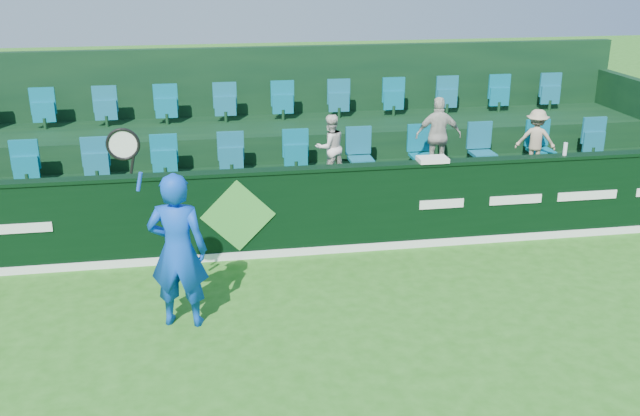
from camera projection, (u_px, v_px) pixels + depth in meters
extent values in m
cube|color=black|center=(238.00, 216.00, 10.52)|extent=(16.00, 0.20, 1.30)
cube|color=black|center=(236.00, 173.00, 10.28)|extent=(16.00, 0.24, 0.05)
cube|color=white|center=(240.00, 256.00, 10.61)|extent=(16.00, 0.02, 0.12)
cube|color=green|center=(238.00, 216.00, 10.39)|extent=(1.10, 0.02, 1.10)
cube|color=white|center=(15.00, 229.00, 9.91)|extent=(1.00, 0.01, 0.14)
cube|color=white|center=(442.00, 204.00, 10.88)|extent=(0.70, 0.01, 0.14)
cube|color=white|center=(516.00, 200.00, 11.06)|extent=(0.85, 0.01, 0.14)
cube|color=white|center=(587.00, 196.00, 11.25)|extent=(1.00, 0.01, 0.14)
cube|color=black|center=(235.00, 207.00, 11.62)|extent=(16.00, 2.00, 0.80)
cube|color=black|center=(228.00, 160.00, 13.30)|extent=(16.00, 1.80, 1.30)
cube|color=black|center=(225.00, 115.00, 14.00)|extent=(16.00, 0.20, 2.60)
cube|color=#14607A|center=(231.00, 159.00, 11.75)|extent=(13.50, 0.50, 0.60)
cube|color=#14607A|center=(225.00, 107.00, 13.25)|extent=(13.50, 0.50, 0.60)
imported|color=#0B42C2|center=(178.00, 251.00, 8.51)|extent=(0.79, 0.60, 1.94)
cylinder|color=#143FBF|center=(139.00, 182.00, 8.05)|extent=(0.09, 0.04, 0.22)
cylinder|color=black|center=(132.00, 165.00, 7.97)|extent=(0.08, 0.03, 0.20)
torus|color=black|center=(123.00, 144.00, 7.88)|extent=(0.45, 0.04, 0.45)
cylinder|color=silver|center=(123.00, 144.00, 7.88)|extent=(0.37, 0.01, 0.37)
imported|color=white|center=(330.00, 147.00, 11.56)|extent=(0.62, 0.55, 1.07)
imported|color=beige|center=(438.00, 136.00, 11.81)|extent=(0.80, 0.42, 1.30)
imported|color=tan|center=(536.00, 139.00, 12.13)|extent=(0.76, 0.61, 1.03)
cube|color=white|center=(433.00, 159.00, 10.72)|extent=(0.45, 0.29, 0.07)
cylinder|color=white|center=(565.00, 149.00, 11.03)|extent=(0.06, 0.06, 0.20)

